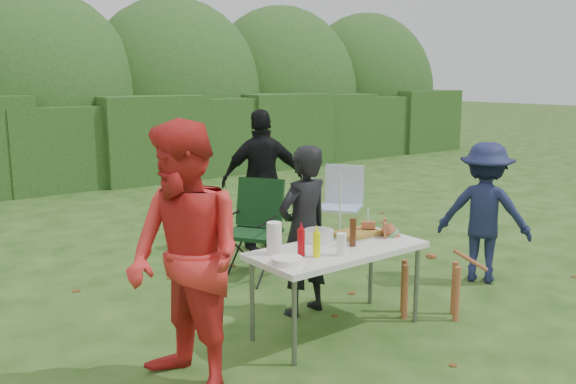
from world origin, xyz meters
TOP-DOWN VIEW (x-y plane):
  - ground at (0.00, 0.00)m, footprint 80.00×80.00m
  - hedge_row at (0.00, 8.00)m, footprint 22.00×1.40m
  - shrub_backdrop at (0.00, 9.60)m, footprint 20.00×2.60m
  - folding_table at (-0.34, -0.16)m, footprint 1.50×0.70m
  - person_cook at (-0.31, 0.33)m, footprint 0.59×0.42m
  - person_red_jacket at (-1.82, -0.28)m, footprint 0.82×1.00m
  - person_black_puffy at (0.61, 2.27)m, footprint 1.11×0.77m
  - child at (1.77, -0.11)m, footprint 0.95×1.10m
  - dog at (0.54, -0.43)m, footprint 0.90×0.89m
  - camping_chair at (-0.04, 1.55)m, footprint 0.90×0.90m
  - lawn_chair at (1.63, 1.97)m, footprint 0.82×0.82m
  - food_tray at (0.01, -0.01)m, footprint 0.45×0.30m
  - focaccia_bread at (0.01, -0.01)m, footprint 0.40×0.26m
  - mustard_bottle at (-0.66, -0.26)m, footprint 0.06×0.06m
  - ketchup_bottle at (-0.74, -0.16)m, footprint 0.06×0.06m
  - beer_bottle at (-0.22, -0.21)m, footprint 0.06×0.06m
  - paper_towel_roll at (-0.87, 0.01)m, footprint 0.12×0.12m
  - cup_stack at (-0.47, -0.34)m, footprint 0.08×0.08m
  - pasta_bowl at (-0.35, 0.09)m, footprint 0.26×0.26m
  - plate_stack at (-0.95, -0.26)m, footprint 0.24×0.24m

SIDE VIEW (x-z plane):
  - ground at x=0.00m, z-range 0.00..0.00m
  - dog at x=0.54m, z-range 0.00..0.86m
  - lawn_chair at x=1.63m, z-range 0.00..0.99m
  - camping_chair at x=-0.04m, z-range 0.00..1.04m
  - folding_table at x=-0.34m, z-range 0.32..1.06m
  - child at x=1.77m, z-range 0.00..1.48m
  - food_tray at x=0.01m, z-range 0.74..0.76m
  - plate_stack at x=-0.95m, z-range 0.74..0.79m
  - person_cook at x=-0.31m, z-range 0.00..1.55m
  - focaccia_bread at x=0.01m, z-range 0.76..0.80m
  - pasta_bowl at x=-0.35m, z-range 0.74..0.84m
  - cup_stack at x=-0.47m, z-range 0.74..0.92m
  - mustard_bottle at x=-0.66m, z-range 0.74..0.94m
  - hedge_row at x=0.00m, z-range 0.00..1.70m
  - ketchup_bottle at x=-0.74m, z-range 0.74..0.96m
  - beer_bottle at x=-0.22m, z-range 0.74..0.98m
  - paper_towel_roll at x=-0.87m, z-range 0.74..1.00m
  - person_black_puffy at x=0.61m, z-range 0.00..1.75m
  - person_red_jacket at x=-1.82m, z-range 0.00..1.88m
  - shrub_backdrop at x=0.00m, z-range 0.00..3.20m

